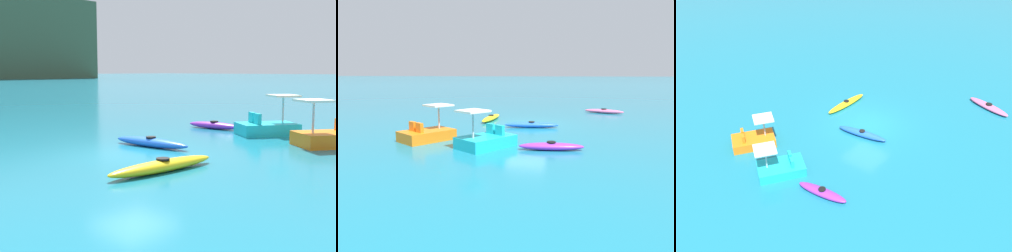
% 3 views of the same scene
% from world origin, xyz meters
% --- Properties ---
extents(ground_plane, '(600.00, 600.00, 0.00)m').
position_xyz_m(ground_plane, '(0.00, 0.00, 0.00)').
color(ground_plane, '#19728C').
extents(kayak_blue, '(0.99, 3.21, 0.37)m').
position_xyz_m(kayak_blue, '(1.22, 0.50, 0.16)').
color(kayak_blue, blue).
rests_on(kayak_blue, ground_plane).
extents(kayak_yellow, '(3.61, 0.74, 0.37)m').
position_xyz_m(kayak_yellow, '(-1.21, -2.58, 0.16)').
color(kayak_yellow, yellow).
rests_on(kayak_yellow, ground_plane).
extents(kayak_purple, '(0.93, 2.76, 0.37)m').
position_xyz_m(kayak_purple, '(6.63, 2.00, 0.16)').
color(kayak_purple, purple).
rests_on(kayak_purple, ground_plane).
extents(kayak_pink, '(1.67, 3.14, 0.37)m').
position_xyz_m(kayak_pink, '(-6.83, 5.32, 0.16)').
color(kayak_pink, pink).
rests_on(kayak_pink, ground_plane).
extents(pedal_boat_cyan, '(2.83, 2.58, 1.68)m').
position_xyz_m(pedal_boat_cyan, '(6.67, -0.82, 0.34)').
color(pedal_boat_cyan, '#19B7C6').
rests_on(pedal_boat_cyan, ground_plane).
extents(pedal_boat_orange, '(2.83, 2.57, 1.68)m').
position_xyz_m(pedal_boat_orange, '(5.85, -3.92, 0.34)').
color(pedal_boat_orange, orange).
rests_on(pedal_boat_orange, ground_plane).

